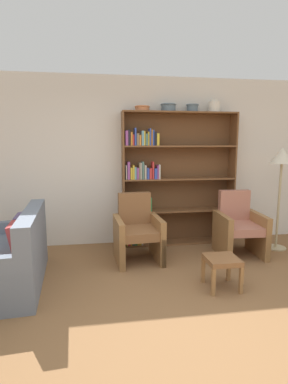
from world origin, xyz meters
The scene contains 12 objects.
ground_plane centered at (0.00, 0.00, 0.00)m, with size 24.00×24.00×0.00m, color brown.
wall_back centered at (0.00, 2.52, 1.38)m, with size 12.00×0.06×2.75m.
bookshelf centered at (0.31, 2.35, 1.10)m, with size 1.87×0.30×2.18m.
bowl_brass centered at (-0.14, 2.33, 2.23)m, with size 0.24×0.24×0.08m.
bowl_terracotta centered at (0.28, 2.33, 2.25)m, with size 0.25×0.25×0.12m.
bowl_sage centered at (0.68, 2.33, 2.25)m, with size 0.20×0.20×0.12m.
vase_tall centered at (1.05, 2.33, 2.27)m, with size 0.19×0.19×0.21m.
couch centered at (-1.95, 1.11, 0.31)m, with size 1.03×1.58×0.90m.
armchair_leather centered at (-0.30, 1.69, 0.42)m, with size 0.69×0.72×0.95m.
armchair_cushioned centered at (1.26, 1.69, 0.42)m, with size 0.68×0.71×0.95m.
floor_lamp centered at (1.98, 1.82, 1.39)m, with size 0.38×0.38×1.61m.
footstool centered at (0.56, 0.66, 0.31)m, with size 0.37×0.37×0.38m.
Camera 1 is at (-0.84, -2.46, 1.68)m, focal length 28.00 mm.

